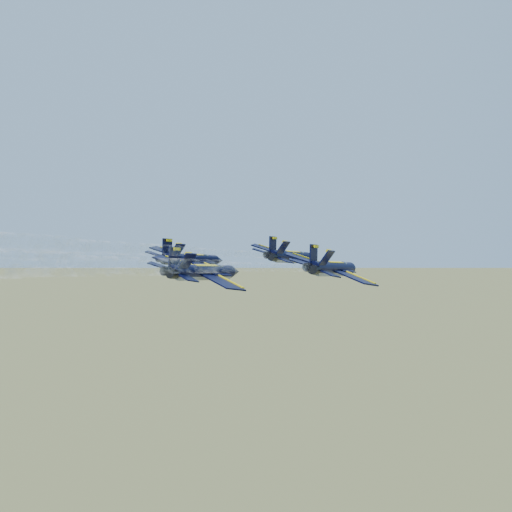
% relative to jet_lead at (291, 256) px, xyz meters
% --- Properties ---
extents(jet_lead, '(13.15, 18.52, 5.33)m').
position_rel_jet_lead_xyz_m(jet_lead, '(0.00, 0.00, 0.00)').
color(jet_lead, black).
extents(jet_left, '(13.15, 18.52, 5.33)m').
position_rel_jet_lead_xyz_m(jet_left, '(-15.23, -8.50, 0.00)').
color(jet_left, black).
extents(jet_right, '(13.15, 18.52, 5.33)m').
position_rel_jet_lead_xyz_m(jet_right, '(7.97, -17.97, 0.00)').
color(jet_right, black).
extents(jet_slot, '(13.15, 18.52, 5.33)m').
position_rel_jet_lead_xyz_m(jet_slot, '(-9.06, -25.40, 0.00)').
color(jet_slot, black).
extents(smoke_trail_lead, '(23.82, 63.55, 2.22)m').
position_rel_jet_lead_xyz_m(smoke_trail_lead, '(-16.28, -46.22, 0.04)').
color(smoke_trail_lead, white).
extents(smoke_trail_right, '(23.82, 63.55, 2.22)m').
position_rel_jet_lead_xyz_m(smoke_trail_right, '(-8.31, -64.20, 0.04)').
color(smoke_trail_right, white).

